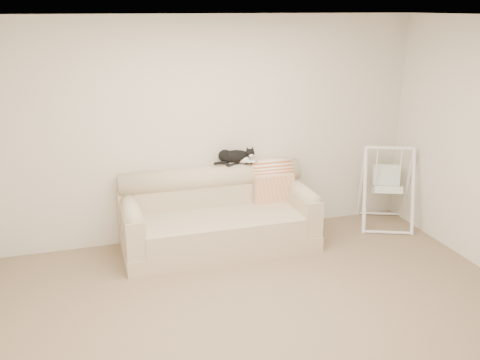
# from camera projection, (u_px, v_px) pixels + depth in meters

# --- Properties ---
(ground_plane) EXTENTS (5.00, 5.00, 0.00)m
(ground_plane) POSITION_uv_depth(u_px,v_px,m) (269.00, 317.00, 4.83)
(ground_plane) COLOR #755F4A
(ground_plane) RESTS_ON ground
(room_shell) EXTENTS (5.04, 4.04, 2.60)m
(room_shell) POSITION_uv_depth(u_px,v_px,m) (273.00, 154.00, 4.36)
(room_shell) COLOR silver
(room_shell) RESTS_ON ground
(sofa) EXTENTS (2.20, 0.93, 0.90)m
(sofa) POSITION_uv_depth(u_px,v_px,m) (218.00, 217.00, 6.18)
(sofa) COLOR tan
(sofa) RESTS_ON ground
(remote_a) EXTENTS (0.18, 0.14, 0.03)m
(remote_a) POSITION_uv_depth(u_px,v_px,m) (232.00, 164.00, 6.29)
(remote_a) COLOR black
(remote_a) RESTS_ON sofa
(remote_b) EXTENTS (0.17, 0.05, 0.02)m
(remote_b) POSITION_uv_depth(u_px,v_px,m) (251.00, 163.00, 6.34)
(remote_b) COLOR black
(remote_b) RESTS_ON sofa
(tuxedo_cat) EXTENTS (0.50, 0.24, 0.20)m
(tuxedo_cat) POSITION_uv_depth(u_px,v_px,m) (235.00, 156.00, 6.29)
(tuxedo_cat) COLOR black
(tuxedo_cat) RESTS_ON sofa
(throw_blanket) EXTENTS (0.49, 0.38, 0.58)m
(throw_blanket) POSITION_uv_depth(u_px,v_px,m) (271.00, 175.00, 6.47)
(throw_blanket) COLOR #C8571D
(throw_blanket) RESTS_ON sofa
(baby_swing) EXTENTS (0.84, 0.86, 1.04)m
(baby_swing) POSITION_uv_depth(u_px,v_px,m) (387.00, 186.00, 6.73)
(baby_swing) COLOR white
(baby_swing) RESTS_ON ground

